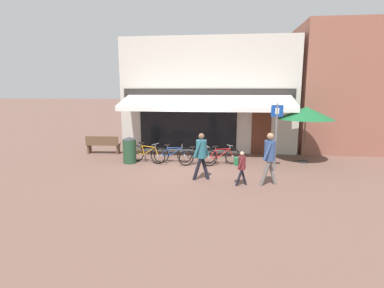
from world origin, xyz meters
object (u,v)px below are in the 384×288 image
pedestrian_adult (201,152)px  bicycle_blue (173,154)px  bicycle_black (198,156)px  cafe_parasol (306,113)px  bicycle_red (221,156)px  pedestrian_second_adult (270,153)px  park_bench (103,144)px  litter_bin (129,150)px  parking_sign (276,130)px  pedestrian_child (241,164)px  bicycle_orange (147,154)px

pedestrian_adult → bicycle_blue: bearing=132.2°
bicycle_black → cafe_parasol: (4.44, 0.95, 1.75)m
bicycle_black → bicycle_red: bearing=-23.4°
pedestrian_second_adult → park_bench: (-7.32, 3.98, -0.59)m
pedestrian_adult → park_bench: size_ratio=1.01×
bicycle_black → bicycle_red: bicycle_red is taller
bicycle_black → bicycle_red: size_ratio=0.95×
litter_bin → cafe_parasol: cafe_parasol is taller
parking_sign → pedestrian_child: bearing=-125.4°
bicycle_blue → bicycle_red: bicycle_red is taller
bicycle_orange → litter_bin: size_ratio=1.53×
bicycle_blue → pedestrian_second_adult: (3.65, -2.62, 0.70)m
pedestrian_second_adult → park_bench: 8.36m
bicycle_blue → pedestrian_adult: bearing=-66.7°
pedestrian_child → pedestrian_second_adult: (0.91, 0.14, 0.35)m
bicycle_orange → park_bench: park_bench is taller
park_bench → bicycle_black: bearing=-20.9°
bicycle_red → parking_sign: 2.47m
bicycle_orange → bicycle_black: size_ratio=1.12×
bicycle_blue → pedestrian_second_adult: size_ratio=0.94×
pedestrian_second_adult → parking_sign: 1.92m
bicycle_orange → litter_bin: 0.75m
bicycle_red → pedestrian_child: (0.69, -2.58, 0.34)m
bicycle_blue → park_bench: size_ratio=1.01×
cafe_parasol → park_bench: size_ratio=1.47×
bicycle_blue → park_bench: park_bench is taller
bicycle_orange → pedestrian_adult: (2.50, -2.13, 0.60)m
bicycle_orange → bicycle_blue: (1.09, 0.15, -0.04)m
bicycle_orange → park_bench: 3.00m
bicycle_blue → bicycle_red: 2.05m
litter_bin → pedestrian_child: bearing=-28.7°
bicycle_black → bicycle_red: (0.95, 0.07, 0.01)m
litter_bin → park_bench: litter_bin is taller
bicycle_blue → pedestrian_child: bearing=-53.8°
litter_bin → cafe_parasol: bearing=7.6°
bicycle_black → pedestrian_second_adult: bearing=-70.3°
bicycle_orange → pedestrian_child: 4.64m
bicycle_black → park_bench: size_ratio=0.94×
pedestrian_second_adult → parking_sign: bearing=76.6°
bicycle_black → parking_sign: parking_sign is taller
litter_bin → parking_sign: (5.91, -0.55, 1.01)m
pedestrian_second_adult → bicycle_orange: bearing=153.4°
bicycle_blue → parking_sign: bearing=-19.9°
pedestrian_child → park_bench: (-6.41, 4.13, -0.24)m
bicycle_red → cafe_parasol: bearing=-11.3°
bicycle_orange → pedestrian_adult: pedestrian_adult is taller
bicycle_red → park_bench: park_bench is taller
pedestrian_adult → parking_sign: (2.70, 1.44, 0.59)m
bicycle_orange → litter_bin: (-0.72, -0.13, 0.18)m
bicycle_orange → litter_bin: bearing=-149.9°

